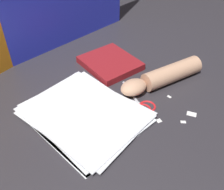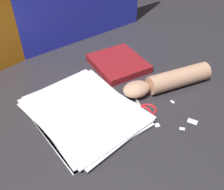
{
  "view_description": "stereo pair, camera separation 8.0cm",
  "coord_description": "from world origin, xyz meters",
  "px_view_note": "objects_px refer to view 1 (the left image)",
  "views": [
    {
      "loc": [
        -0.45,
        -0.41,
        0.57
      ],
      "look_at": [
        -0.0,
        0.0,
        0.06
      ],
      "focal_mm": 42.0,
      "sensor_mm": 36.0,
      "label": 1
    },
    {
      "loc": [
        -0.39,
        -0.47,
        0.57
      ],
      "look_at": [
        -0.0,
        0.0,
        0.06
      ],
      "focal_mm": 42.0,
      "sensor_mm": 36.0,
      "label": 2
    }
  ],
  "objects_px": {
    "book_closed": "(110,63)",
    "scissors": "(139,103)",
    "hand_forearm": "(163,76)",
    "paper_stack": "(84,114)"
  },
  "relations": [
    {
      "from": "paper_stack",
      "to": "scissors",
      "type": "relative_size",
      "value": 2.03
    },
    {
      "from": "book_closed",
      "to": "hand_forearm",
      "type": "height_order",
      "value": "hand_forearm"
    },
    {
      "from": "paper_stack",
      "to": "scissors",
      "type": "xyz_separation_m",
      "value": [
        0.16,
        -0.09,
        -0.0
      ]
    },
    {
      "from": "book_closed",
      "to": "paper_stack",
      "type": "bearing_deg",
      "value": -152.91
    },
    {
      "from": "hand_forearm",
      "to": "scissors",
      "type": "bearing_deg",
      "value": -177.4
    },
    {
      "from": "scissors",
      "to": "book_closed",
      "type": "bearing_deg",
      "value": 66.28
    },
    {
      "from": "book_closed",
      "to": "scissors",
      "type": "bearing_deg",
      "value": -113.72
    },
    {
      "from": "scissors",
      "to": "hand_forearm",
      "type": "relative_size",
      "value": 0.56
    },
    {
      "from": "book_closed",
      "to": "scissors",
      "type": "xyz_separation_m",
      "value": [
        -0.1,
        -0.22,
        -0.01
      ]
    },
    {
      "from": "book_closed",
      "to": "scissors",
      "type": "height_order",
      "value": "book_closed"
    }
  ]
}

